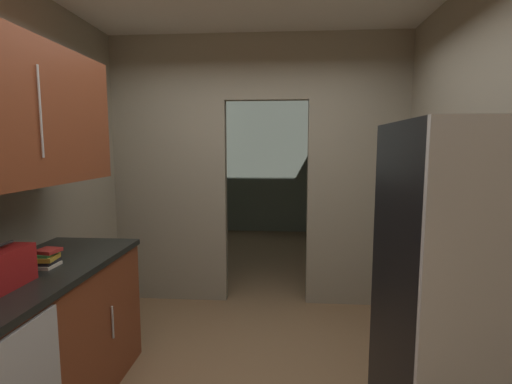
% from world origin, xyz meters
% --- Properties ---
extents(kitchen_partition, '(3.02, 0.12, 2.76)m').
position_xyz_m(kitchen_partition, '(-0.03, 1.72, 1.47)').
color(kitchen_partition, gray).
rests_on(kitchen_partition, ground).
extents(adjoining_room_shell, '(3.02, 3.42, 2.76)m').
position_xyz_m(adjoining_room_shell, '(0.00, 3.93, 1.38)').
color(adjoining_room_shell, gray).
rests_on(adjoining_room_shell, ground).
extents(refrigerator, '(0.71, 0.73, 1.75)m').
position_xyz_m(refrigerator, '(1.11, -0.57, 0.88)').
color(refrigerator, black).
rests_on(refrigerator, ground).
extents(lower_cabinet_run, '(0.67, 1.76, 0.93)m').
position_xyz_m(lower_cabinet_run, '(-1.17, -0.29, 0.47)').
color(lower_cabinet_run, brown).
rests_on(lower_cabinet_run, ground).
extents(upper_cabinet_counterside, '(0.36, 1.58, 0.79)m').
position_xyz_m(upper_cabinet_counterside, '(-1.17, -0.29, 1.83)').
color(upper_cabinet_counterside, brown).
extents(book_stack, '(0.14, 0.15, 0.11)m').
position_xyz_m(book_stack, '(-1.13, -0.11, 0.99)').
color(book_stack, beige).
rests_on(book_stack, lower_cabinet_run).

